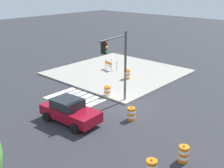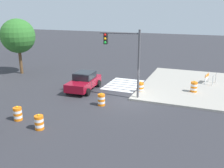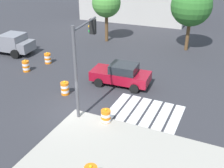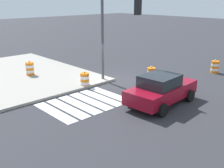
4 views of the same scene
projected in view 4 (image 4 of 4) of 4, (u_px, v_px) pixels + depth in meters
The scene contains 8 objects.
ground_plane at pixel (115, 81), 18.33m from camera, with size 120.00×120.00×0.00m, color #2D2D33.
crosswalk_stripes at pixel (85, 103), 14.47m from camera, with size 4.35×3.20×0.02m.
sports_car at pixel (161, 89), 14.11m from camera, with size 4.41×2.36×1.63m.
traffic_barrel_near_corner at pixel (215, 67), 20.16m from camera, with size 0.56×0.56×1.02m.
traffic_barrel_crosswalk_end at pixel (85, 80), 16.95m from camera, with size 0.56×0.56×1.02m.
traffic_barrel_median_far at pixel (151, 74), 18.23m from camera, with size 0.56×0.56×1.02m.
traffic_barrel_on_sidewalk at pixel (30, 69), 19.05m from camera, with size 0.56×0.56×1.02m.
traffic_light_pole at pixel (116, 23), 16.47m from camera, with size 0.69×3.28×5.50m.
Camera 4 is at (12.14, 12.63, 5.40)m, focal length 43.28 mm.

